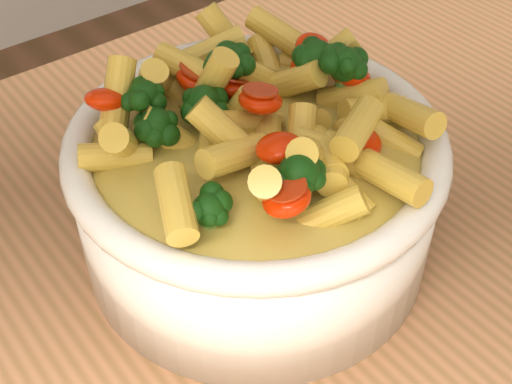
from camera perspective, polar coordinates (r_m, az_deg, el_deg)
serving_bowl at (r=0.54m, az=0.00°, el=0.12°), size 0.28×0.28×0.12m
pasta_salad at (r=0.49m, az=0.00°, el=6.45°), size 0.22×0.22×0.05m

